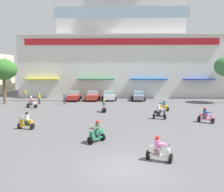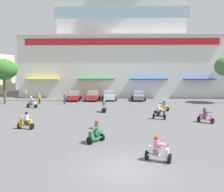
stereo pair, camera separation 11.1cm
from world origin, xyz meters
name	(u,v)px [view 1 (the left image)]	position (x,y,z in m)	size (l,w,h in m)	color
ground_plane	(122,117)	(0.00, 13.00, 0.00)	(128.00, 128.00, 0.00)	#555558
colonial_building	(120,47)	(0.00, 36.92, 9.47)	(36.27, 18.95, 21.89)	silver
plaza_tree_0	(3,70)	(-17.20, 22.76, 4.98)	(3.93, 3.58, 6.53)	brown
parked_car_0	(74,96)	(-7.60, 26.29, 0.77)	(2.51, 3.88, 1.53)	red
parked_car_1	(93,96)	(-4.58, 26.64, 0.77)	(2.43, 4.27, 1.52)	#BB3729
parked_car_2	(109,96)	(-1.95, 26.95, 0.77)	(2.60, 4.14, 1.50)	silver
parked_car_3	(138,96)	(2.86, 26.94, 0.75)	(2.46, 4.34, 1.49)	gray
scooter_rider_0	(26,122)	(-8.30, 7.92, 0.62)	(1.42, 0.78, 1.50)	black
scooter_rider_1	(159,113)	(3.78, 12.33, 0.62)	(1.41, 0.86, 1.50)	black
scooter_rider_2	(206,116)	(7.95, 10.84, 0.61)	(1.43, 1.41, 1.47)	black
scooter_rider_3	(159,151)	(1.82, 1.04, 0.59)	(1.51, 1.03, 1.44)	black
scooter_rider_5	(32,103)	(-11.83, 19.03, 0.64)	(1.52, 1.06, 1.56)	black
scooter_rider_6	(97,133)	(-1.94, 4.35, 0.65)	(1.26, 1.33, 1.58)	black
scooter_rider_7	(104,107)	(-2.11, 16.17, 0.60)	(0.58, 1.45, 1.49)	black
scooter_rider_8	(164,106)	(5.04, 16.75, 0.61)	(1.43, 1.01, 1.50)	black
pedestrian_0	(25,93)	(-16.35, 28.49, 0.92)	(0.49, 0.49, 1.63)	slate
pedestrian_1	(39,98)	(-12.04, 22.71, 0.88)	(0.47, 0.47, 1.57)	#2A2929
pedestrian_2	(65,98)	(-8.19, 22.30, 0.95)	(0.37, 0.37, 1.67)	#544047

